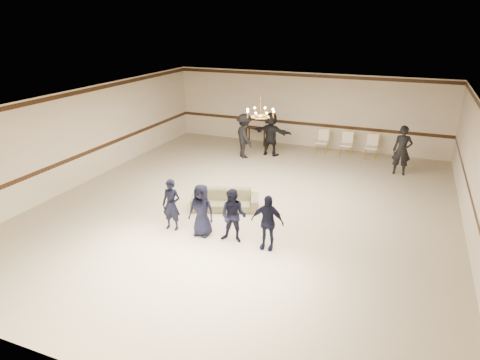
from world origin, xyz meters
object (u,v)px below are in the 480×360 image
object	(u,v)px
boy_b	(201,210)
banquet_chair_mid	(346,144)
console_table	(257,136)
adult_mid	(271,134)
chandelier	(261,106)
boy_d	(267,222)
adult_right	(402,150)
adult_left	(244,136)
banquet_chair_right	(371,147)
banquet_chair_left	(322,142)
settee	(225,200)
boy_a	(171,205)
boy_c	(233,216)

from	to	relation	value
boy_b	banquet_chair_mid	world-z (taller)	boy_b
console_table	adult_mid	bearing A→B (deg)	-43.17
chandelier	boy_d	xyz separation A→B (m)	(1.34, -3.16, -2.16)
adult_right	console_table	xyz separation A→B (m)	(-6.17, 1.64, -0.50)
adult_left	banquet_chair_right	distance (m)	5.15
boy_d	adult_mid	distance (m)	7.64
banquet_chair_right	banquet_chair_left	bearing A→B (deg)	179.99
boy_d	banquet_chair_right	bearing A→B (deg)	76.97
banquet_chair_mid	banquet_chair_right	xyz separation A→B (m)	(1.00, 0.00, 0.00)
adult_mid	console_table	bearing A→B (deg)	-41.60
boy_d	settee	xyz separation A→B (m)	(-1.90, 1.71, -0.42)
boy_a	chandelier	bearing A→B (deg)	63.06
adult_right	chandelier	bearing A→B (deg)	-138.60
banquet_chair_right	banquet_chair_mid	bearing A→B (deg)	179.99
adult_right	banquet_chair_right	xyz separation A→B (m)	(-1.17, 1.44, -0.40)
adult_right	console_table	bearing A→B (deg)	164.57
boy_b	console_table	world-z (taller)	boy_b
boy_a	banquet_chair_mid	world-z (taller)	boy_a
boy_c	banquet_chair_mid	size ratio (longest dim) A/B	1.43
settee	console_table	xyz separation A→B (m)	(-1.48, 6.80, 0.11)
banquet_chair_mid	boy_b	bearing A→B (deg)	-108.69
boy_c	banquet_chair_left	distance (m)	8.33
banquet_chair_right	chandelier	bearing A→B (deg)	-119.86
boy_d	adult_left	bearing A→B (deg)	113.99
boy_a	adult_right	size ratio (longest dim) A/B	0.79
console_table	banquet_chair_mid	bearing A→B (deg)	3.08
settee	boy_b	bearing A→B (deg)	-106.47
boy_a	boy_d	world-z (taller)	same
boy_a	banquet_chair_right	bearing A→B (deg)	58.92
adult_mid	console_table	world-z (taller)	adult_mid
boy_b	banquet_chair_right	xyz separation A→B (m)	(3.42, 8.32, -0.21)
boy_c	boy_a	bearing A→B (deg)	174.70
banquet_chair_right	adult_right	bearing A→B (deg)	-50.83
boy_d	adult_mid	xyz separation A→B (m)	(-2.31, 7.28, 0.19)
adult_left	banquet_chair_left	size ratio (longest dim) A/B	1.81
boy_a	settee	size ratio (longest dim) A/B	0.71
boy_c	banquet_chair_left	size ratio (longest dim) A/B	1.43
adult_mid	banquet_chair_mid	world-z (taller)	adult_mid
boy_b	adult_left	distance (m)	6.73
boy_c	adult_right	size ratio (longest dim) A/B	0.79
chandelier	adult_right	xyz separation A→B (m)	(4.13, 3.71, -1.97)
chandelier	adult_right	size ratio (longest dim) A/B	0.52
boy_b	settee	xyz separation A→B (m)	(-0.10, 1.71, -0.42)
chandelier	banquet_chair_left	distance (m)	5.75
settee	banquet_chair_left	xyz separation A→B (m)	(1.52, 6.60, 0.21)
chandelier	boy_a	distance (m)	4.07
banquet_chair_mid	console_table	world-z (taller)	banquet_chair_mid
boy_b	adult_left	xyz separation A→B (m)	(-1.41, 6.58, 0.19)
adult_mid	banquet_chair_mid	size ratio (longest dim) A/B	1.81
boy_b	console_table	size ratio (longest dim) A/B	1.50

